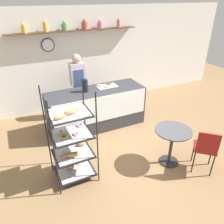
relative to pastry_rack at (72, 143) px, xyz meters
name	(u,v)px	position (x,y,z in m)	size (l,w,h in m)	color
ground_plane	(122,157)	(1.02, 0.09, -0.75)	(14.00, 14.00, 0.00)	olive
back_wall	(76,59)	(1.02, 2.82, 0.62)	(10.00, 0.30, 2.70)	white
display_counter	(96,109)	(1.02, 1.44, -0.26)	(2.33, 0.78, 0.96)	#333338
pastry_rack	(72,143)	(0.00, 0.00, 0.00)	(0.71, 0.61, 1.72)	black
person_worker	(78,84)	(0.81, 2.11, 0.19)	(0.36, 0.23, 1.69)	#282833
cafe_table	(172,138)	(1.78, -0.44, -0.18)	(0.68, 0.68, 0.75)	#262628
cafe_chair	(206,147)	(2.15, -0.91, -0.19)	(0.54, 0.54, 0.90)	black
coffee_carafe	(85,85)	(0.78, 1.49, 0.37)	(0.14, 0.14, 0.31)	black
donut_tray_counter	(105,86)	(1.32, 1.58, 0.23)	(0.49, 0.30, 0.05)	silver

